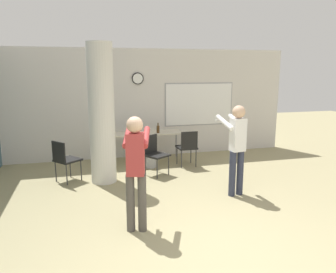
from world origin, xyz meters
TOP-DOWN VIEW (x-y plane):
  - ground_plane at (0.00, 0.00)m, footprint 24.00×24.00m
  - wall_back at (0.03, 5.06)m, footprint 8.00×0.15m
  - support_pillar at (-1.13, 3.21)m, footprint 0.51×0.51m
  - folding_table at (-0.02, 4.45)m, footprint 1.85×0.61m
  - bottle_on_table at (0.28, 4.32)m, footprint 0.07×0.07m
  - waste_bin at (-0.00, 3.95)m, footprint 0.28×0.28m
  - chair_near_pillar at (-1.89, 3.37)m, footprint 0.62×0.62m
  - chair_table_front at (-0.02, 3.38)m, footprint 0.61×0.61m
  - chair_table_right at (0.87, 3.80)m, footprint 0.45×0.45m
  - person_playing_front at (-0.81, 0.96)m, footprint 0.48×0.68m
  - person_playing_side at (1.17, 1.86)m, footprint 0.42×0.63m

SIDE VIEW (x-z plane):
  - ground_plane at x=0.00m, z-range 0.00..0.00m
  - waste_bin at x=0.00m, z-range 0.00..0.39m
  - chair_near_pillar at x=-1.89m, z-range 0.08..0.95m
  - chair_table_front at x=-0.02m, z-range 0.08..0.95m
  - chair_table_right at x=0.87m, z-range 0.08..0.95m
  - folding_table at x=-0.02m, z-range 0.32..1.07m
  - bottle_on_table at x=0.28m, z-range 0.72..0.96m
  - person_playing_front at x=-0.81m, z-range 0.15..1.80m
  - person_playing_side at x=1.17m, z-range 0.15..1.81m
  - wall_back at x=0.03m, z-range 0.00..2.80m
  - support_pillar at x=-1.13m, z-range 0.00..2.80m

